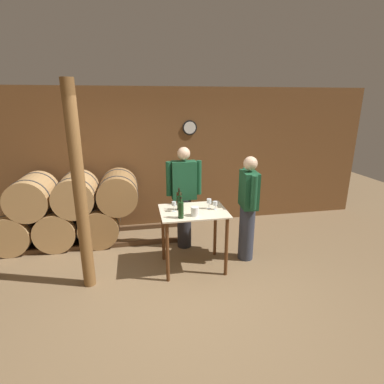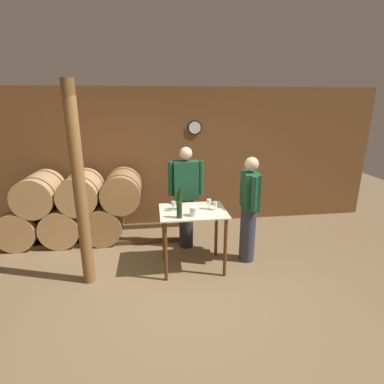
{
  "view_description": "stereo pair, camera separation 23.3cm",
  "coord_description": "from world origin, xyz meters",
  "px_view_note": "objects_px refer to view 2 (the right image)",
  "views": [
    {
      "loc": [
        -0.57,
        -3.32,
        2.44
      ],
      "look_at": [
        0.2,
        0.77,
        1.17
      ],
      "focal_mm": 28.0,
      "sensor_mm": 36.0,
      "label": 1
    },
    {
      "loc": [
        -0.34,
        -3.36,
        2.44
      ],
      "look_at": [
        0.2,
        0.77,
        1.17
      ],
      "focal_mm": 28.0,
      "sensor_mm": 36.0,
      "label": 2
    }
  ],
  "objects_px": {
    "wine_glass_near_center": "(209,202)",
    "person_visitor_with_scarf": "(249,208)",
    "person_host": "(186,196)",
    "wine_glass_near_right": "(215,204)",
    "wine_bottle_far_left": "(179,209)",
    "wine_bottle_left": "(179,202)",
    "wine_bottle_center": "(180,198)",
    "ice_bucket": "(194,211)",
    "wine_glass_near_left": "(173,204)",
    "wooden_post": "(80,189)"
  },
  "relations": [
    {
      "from": "wine_bottle_left",
      "to": "wine_glass_near_right",
      "type": "distance_m",
      "value": 0.52
    },
    {
      "from": "wine_bottle_center",
      "to": "ice_bucket",
      "type": "distance_m",
      "value": 0.53
    },
    {
      "from": "wine_bottle_far_left",
      "to": "person_host",
      "type": "distance_m",
      "value": 0.98
    },
    {
      "from": "wine_glass_near_right",
      "to": "wine_bottle_left",
      "type": "bearing_deg",
      "value": 170.1
    },
    {
      "from": "wine_glass_near_right",
      "to": "person_visitor_with_scarf",
      "type": "bearing_deg",
      "value": 12.37
    },
    {
      "from": "wine_glass_near_left",
      "to": "ice_bucket",
      "type": "relative_size",
      "value": 1.15
    },
    {
      "from": "wine_bottle_center",
      "to": "person_visitor_with_scarf",
      "type": "distance_m",
      "value": 1.07
    },
    {
      "from": "wine_glass_near_left",
      "to": "person_host",
      "type": "bearing_deg",
      "value": 69.47
    },
    {
      "from": "wine_glass_near_center",
      "to": "person_host",
      "type": "relative_size",
      "value": 0.09
    },
    {
      "from": "ice_bucket",
      "to": "wine_glass_near_right",
      "type": "bearing_deg",
      "value": 28.89
    },
    {
      "from": "wine_glass_near_right",
      "to": "person_visitor_with_scarf",
      "type": "height_order",
      "value": "person_visitor_with_scarf"
    },
    {
      "from": "wine_bottle_left",
      "to": "wine_bottle_far_left",
      "type": "bearing_deg",
      "value": -95.57
    },
    {
      "from": "wooden_post",
      "to": "wine_bottle_left",
      "type": "distance_m",
      "value": 1.37
    },
    {
      "from": "wine_bottle_center",
      "to": "wine_glass_near_left",
      "type": "distance_m",
      "value": 0.32
    },
    {
      "from": "wooden_post",
      "to": "wine_bottle_center",
      "type": "xyz_separation_m",
      "value": [
        1.34,
        0.49,
        -0.33
      ]
    },
    {
      "from": "wine_bottle_far_left",
      "to": "wine_bottle_left",
      "type": "xyz_separation_m",
      "value": [
        0.03,
        0.32,
        -0.01
      ]
    },
    {
      "from": "ice_bucket",
      "to": "person_visitor_with_scarf",
      "type": "relative_size",
      "value": 0.08
    },
    {
      "from": "wine_bottle_far_left",
      "to": "wine_glass_near_center",
      "type": "bearing_deg",
      "value": 31.58
    },
    {
      "from": "wine_bottle_far_left",
      "to": "wine_glass_near_right",
      "type": "bearing_deg",
      "value": 23.33
    },
    {
      "from": "wine_glass_near_left",
      "to": "person_host",
      "type": "xyz_separation_m",
      "value": [
        0.26,
        0.69,
        -0.11
      ]
    },
    {
      "from": "wine_bottle_far_left",
      "to": "wine_bottle_center",
      "type": "height_order",
      "value": "wine_bottle_far_left"
    },
    {
      "from": "wine_glass_near_right",
      "to": "person_host",
      "type": "distance_m",
      "value": 0.8
    },
    {
      "from": "wooden_post",
      "to": "ice_bucket",
      "type": "height_order",
      "value": "wooden_post"
    },
    {
      "from": "wine_bottle_far_left",
      "to": "wine_bottle_center",
      "type": "bearing_deg",
      "value": 84.12
    },
    {
      "from": "wine_glass_near_center",
      "to": "person_host",
      "type": "height_order",
      "value": "person_host"
    },
    {
      "from": "wine_glass_near_center",
      "to": "wine_glass_near_right",
      "type": "distance_m",
      "value": 0.1
    },
    {
      "from": "wine_bottle_far_left",
      "to": "wine_glass_near_right",
      "type": "xyz_separation_m",
      "value": [
        0.54,
        0.23,
        -0.03
      ]
    },
    {
      "from": "wine_bottle_center",
      "to": "wine_glass_near_center",
      "type": "height_order",
      "value": "wine_bottle_center"
    },
    {
      "from": "wine_glass_near_left",
      "to": "person_visitor_with_scarf",
      "type": "bearing_deg",
      "value": 4.4
    },
    {
      "from": "person_host",
      "to": "wine_glass_near_left",
      "type": "bearing_deg",
      "value": -110.53
    },
    {
      "from": "wine_bottle_center",
      "to": "ice_bucket",
      "type": "relative_size",
      "value": 2.03
    },
    {
      "from": "ice_bucket",
      "to": "person_host",
      "type": "bearing_deg",
      "value": 90.23
    },
    {
      "from": "wooden_post",
      "to": "wine_bottle_far_left",
      "type": "relative_size",
      "value": 9.02
    },
    {
      "from": "wooden_post",
      "to": "wine_glass_near_left",
      "type": "bearing_deg",
      "value": 9.24
    },
    {
      "from": "wine_bottle_far_left",
      "to": "wine_bottle_center",
      "type": "xyz_separation_m",
      "value": [
        0.06,
        0.56,
        -0.02
      ]
    },
    {
      "from": "wine_glass_near_left",
      "to": "person_host",
      "type": "height_order",
      "value": "person_host"
    },
    {
      "from": "wine_glass_near_center",
      "to": "person_visitor_with_scarf",
      "type": "relative_size",
      "value": 0.09
    },
    {
      "from": "person_visitor_with_scarf",
      "to": "wine_glass_near_left",
      "type": "bearing_deg",
      "value": -175.6
    },
    {
      "from": "wine_bottle_left",
      "to": "ice_bucket",
      "type": "xyz_separation_m",
      "value": [
        0.17,
        -0.28,
        -0.05
      ]
    },
    {
      "from": "wine_glass_near_center",
      "to": "person_visitor_with_scarf",
      "type": "height_order",
      "value": "person_visitor_with_scarf"
    },
    {
      "from": "wine_glass_near_center",
      "to": "person_visitor_with_scarf",
      "type": "bearing_deg",
      "value": 6.49
    },
    {
      "from": "person_host",
      "to": "person_visitor_with_scarf",
      "type": "distance_m",
      "value": 1.08
    },
    {
      "from": "wine_bottle_left",
      "to": "wine_glass_near_center",
      "type": "xyz_separation_m",
      "value": [
        0.43,
        -0.04,
        0.0
      ]
    },
    {
      "from": "wine_bottle_left",
      "to": "person_host",
      "type": "bearing_deg",
      "value": 75.19
    },
    {
      "from": "wine_bottle_center",
      "to": "wine_glass_near_right",
      "type": "bearing_deg",
      "value": -33.85
    },
    {
      "from": "wine_glass_near_left",
      "to": "wine_glass_near_right",
      "type": "height_order",
      "value": "wine_glass_near_left"
    },
    {
      "from": "person_visitor_with_scarf",
      "to": "wine_bottle_far_left",
      "type": "bearing_deg",
      "value": -162.04
    },
    {
      "from": "wine_glass_near_center",
      "to": "ice_bucket",
      "type": "xyz_separation_m",
      "value": [
        -0.26,
        -0.24,
        -0.05
      ]
    },
    {
      "from": "wine_bottle_far_left",
      "to": "wine_bottle_left",
      "type": "height_order",
      "value": "wine_bottle_far_left"
    },
    {
      "from": "wine_bottle_center",
      "to": "wine_bottle_left",
      "type": "bearing_deg",
      "value": -96.31
    }
  ]
}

